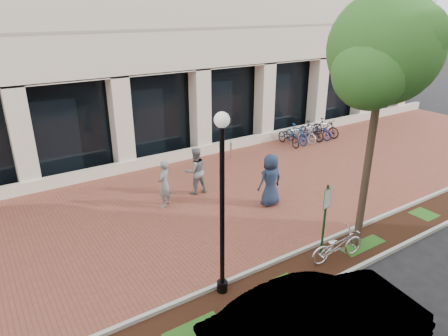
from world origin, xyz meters
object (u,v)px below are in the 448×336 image
pedestrian_right (270,180)px  street_tree (384,56)px  lamppost (222,199)px  sedan_near_curb (320,327)px  parking_sign (326,211)px  locked_bicycle (337,245)px  bollard (231,150)px  bike_rack_cluster (307,132)px  pedestrian_left (164,184)px  pedestrian_mid (195,171)px

pedestrian_right → street_tree: bearing=99.7°
lamppost → sedan_near_curb: 3.45m
parking_sign → street_tree: 4.44m
locked_bicycle → bollard: size_ratio=2.06×
locked_bicycle → pedestrian_right: pedestrian_right is taller
bollard → bike_rack_cluster: 5.09m
street_tree → parking_sign: bearing=170.8°
pedestrian_left → lamppost: bearing=43.3°
street_tree → bollard: (0.99, 8.48, -5.24)m
pedestrian_mid → sedan_near_curb: pedestrian_mid is taller
parking_sign → bike_rack_cluster: parking_sign is taller
pedestrian_left → pedestrian_right: bearing=111.2°
locked_bicycle → lamppost: bearing=87.2°
pedestrian_left → pedestrian_right: size_ratio=0.91×
pedestrian_left → bollard: size_ratio=2.06×
pedestrian_mid → bike_rack_cluster: 8.81m
pedestrian_left → bollard: pedestrian_left is taller
street_tree → sedan_near_curb: (-4.20, -2.42, -4.88)m
pedestrian_mid → bike_rack_cluster: pedestrian_mid is taller
lamppost → street_tree: bearing=-5.2°
lamppost → bollard: 10.13m
street_tree → lamppost: bearing=174.8°
pedestrian_mid → sedan_near_curb: 8.62m
street_tree → sedan_near_curb: bearing=-150.0°
parking_sign → pedestrian_mid: parking_sign is taller
parking_sign → bollard: bearing=64.5°
street_tree → pedestrian_left: bearing=124.6°
locked_bicycle → pedestrian_right: bearing=-1.7°
locked_bicycle → pedestrian_mid: pedestrian_mid is taller
lamppost → bollard: bearing=54.6°
street_tree → pedestrian_mid: size_ratio=3.88×
pedestrian_left → bike_rack_cluster: pedestrian_left is taller
parking_sign → pedestrian_mid: (-1.03, 5.78, -0.51)m
lamppost → pedestrian_right: 5.51m
pedestrian_right → sedan_near_curb: pedestrian_right is taller
parking_sign → locked_bicycle: 1.08m
lamppost → sedan_near_curb: bearing=-79.6°
locked_bicycle → bollard: 8.94m
pedestrian_left → bollard: bearing=172.9°
sedan_near_curb → pedestrian_left: bearing=4.6°
sedan_near_curb → pedestrian_mid: bearing=-5.5°
parking_sign → bike_rack_cluster: 11.13m
bollard → sedan_near_curb: (-5.19, -10.91, 0.37)m
bollard → pedestrian_mid: bearing=-143.5°
street_tree → locked_bicycle: street_tree is taller
pedestrian_left → bike_rack_cluster: (9.96, 2.84, -0.40)m
pedestrian_mid → bollard: 4.20m
bike_rack_cluster → sedan_near_curb: bearing=-134.5°
pedestrian_left → pedestrian_right: 3.89m
parking_sign → bollard: parking_sign is taller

